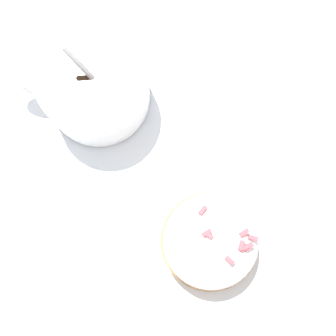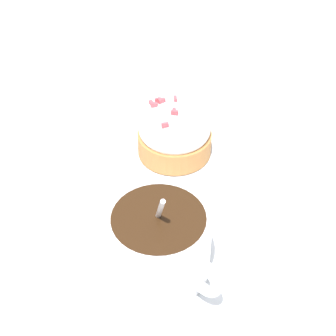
{
  "view_description": "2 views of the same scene",
  "coord_description": "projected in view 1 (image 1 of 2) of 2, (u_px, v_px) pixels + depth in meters",
  "views": [
    {
      "loc": [
        0.06,
        -0.03,
        0.46
      ],
      "look_at": [
        0.01,
        0.01,
        0.03
      ],
      "focal_mm": 60.0,
      "sensor_mm": 36.0,
      "label": 1
    },
    {
      "loc": [
        -0.37,
        -0.01,
        0.39
      ],
      "look_at": [
        0.02,
        0.0,
        0.03
      ],
      "focal_mm": 60.0,
      "sensor_mm": 36.0,
      "label": 2
    }
  ],
  "objects": [
    {
      "name": "coffee_cup",
      "position": [
        93.0,
        86.0,
        0.44
      ],
      "size": [
        0.09,
        0.1,
        0.1
      ],
      "color": "white",
      "rests_on": "paper_napkin"
    },
    {
      "name": "ground_plane",
      "position": [
        149.0,
        172.0,
        0.47
      ],
      "size": [
        3.0,
        3.0,
        0.0
      ],
      "primitive_type": "plane",
      "color": "silver"
    },
    {
      "name": "frosted_pastry",
      "position": [
        212.0,
        240.0,
        0.43
      ],
      "size": [
        0.08,
        0.08,
        0.06
      ],
      "color": "#B2753D",
      "rests_on": "paper_napkin"
    },
    {
      "name": "paper_napkin",
      "position": [
        149.0,
        172.0,
        0.47
      ],
      "size": [
        0.35,
        0.36,
        0.0
      ],
      "color": "white",
      "rests_on": "ground_plane"
    }
  ]
}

